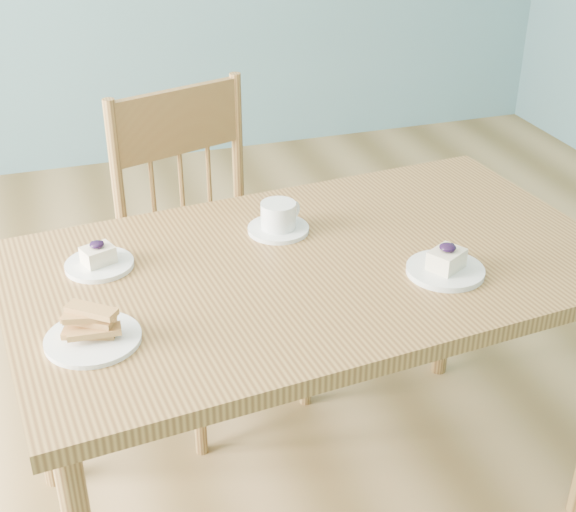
{
  "coord_description": "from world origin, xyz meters",
  "views": [
    {
      "loc": [
        -0.45,
        -1.77,
        1.73
      ],
      "look_at": [
        0.09,
        -0.15,
        0.77
      ],
      "focal_mm": 50.0,
      "sensor_mm": 36.0,
      "label": 1
    }
  ],
  "objects_px": {
    "coffee_cup": "(279,219)",
    "cheesecake_plate_far": "(99,260)",
    "dining_table": "(314,288)",
    "biscotti_plate": "(92,331)",
    "dining_chair": "(210,255)",
    "cheesecake_plate_near": "(446,266)"
  },
  "relations": [
    {
      "from": "dining_table",
      "to": "dining_chair",
      "type": "bearing_deg",
      "value": 98.5
    },
    {
      "from": "cheesecake_plate_near",
      "to": "cheesecake_plate_far",
      "type": "xyz_separation_m",
      "value": [
        -0.77,
        0.28,
        -0.0
      ]
    },
    {
      "from": "coffee_cup",
      "to": "dining_chair",
      "type": "bearing_deg",
      "value": 84.26
    },
    {
      "from": "dining_table",
      "to": "biscotti_plate",
      "type": "bearing_deg",
      "value": -167.74
    },
    {
      "from": "cheesecake_plate_far",
      "to": "coffee_cup",
      "type": "distance_m",
      "value": 0.46
    },
    {
      "from": "dining_table",
      "to": "biscotti_plate",
      "type": "relative_size",
      "value": 7.73
    },
    {
      "from": "coffee_cup",
      "to": "biscotti_plate",
      "type": "xyz_separation_m",
      "value": [
        -0.51,
        -0.35,
        -0.01
      ]
    },
    {
      "from": "coffee_cup",
      "to": "dining_table",
      "type": "bearing_deg",
      "value": -99.89
    },
    {
      "from": "dining_table",
      "to": "biscotti_plate",
      "type": "height_order",
      "value": "biscotti_plate"
    },
    {
      "from": "dining_chair",
      "to": "coffee_cup",
      "type": "bearing_deg",
      "value": -92.78
    },
    {
      "from": "cheesecake_plate_near",
      "to": "cheesecake_plate_far",
      "type": "bearing_deg",
      "value": 159.86
    },
    {
      "from": "dining_table",
      "to": "cheesecake_plate_far",
      "type": "bearing_deg",
      "value": 159.78
    },
    {
      "from": "dining_chair",
      "to": "biscotti_plate",
      "type": "distance_m",
      "value": 0.88
    },
    {
      "from": "cheesecake_plate_far",
      "to": "cheesecake_plate_near",
      "type": "bearing_deg",
      "value": -20.14
    },
    {
      "from": "biscotti_plate",
      "to": "cheesecake_plate_near",
      "type": "bearing_deg",
      "value": 1.61
    },
    {
      "from": "dining_table",
      "to": "coffee_cup",
      "type": "height_order",
      "value": "coffee_cup"
    },
    {
      "from": "coffee_cup",
      "to": "cheesecake_plate_far",
      "type": "bearing_deg",
      "value": 164.52
    },
    {
      "from": "dining_chair",
      "to": "biscotti_plate",
      "type": "xyz_separation_m",
      "value": [
        -0.4,
        -0.73,
        0.28
      ]
    },
    {
      "from": "dining_table",
      "to": "cheesecake_plate_far",
      "type": "xyz_separation_m",
      "value": [
        -0.5,
        0.13,
        0.09
      ]
    },
    {
      "from": "dining_table",
      "to": "dining_chair",
      "type": "relative_size",
      "value": 1.49
    },
    {
      "from": "cheesecake_plate_far",
      "to": "biscotti_plate",
      "type": "bearing_deg",
      "value": -98.91
    },
    {
      "from": "biscotti_plate",
      "to": "cheesecake_plate_far",
      "type": "bearing_deg",
      "value": 81.09
    }
  ]
}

